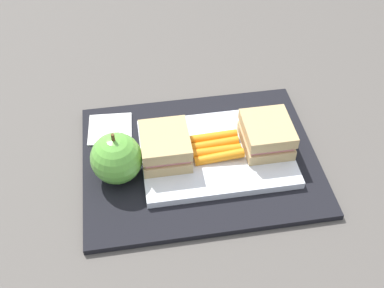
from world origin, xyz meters
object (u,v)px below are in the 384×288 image
object	(u,v)px
sandwich_half_left	(267,134)
paper_napkin	(110,129)
food_tray	(216,153)
carrot_sticks_bundle	(216,147)
sandwich_half_right	(165,146)
apple	(116,158)

from	to	relation	value
sandwich_half_left	paper_napkin	distance (m)	0.25
food_tray	sandwich_half_left	world-z (taller)	sandwich_half_left
food_tray	carrot_sticks_bundle	distance (m)	0.01
sandwich_half_right	carrot_sticks_bundle	bearing A→B (deg)	179.87
food_tray	carrot_sticks_bundle	bearing A→B (deg)	24.25
apple	paper_napkin	xyz separation A→B (m)	(0.01, -0.10, -0.04)
carrot_sticks_bundle	paper_napkin	bearing A→B (deg)	-27.88
carrot_sticks_bundle	sandwich_half_right	bearing A→B (deg)	-0.13
sandwich_half_left	apple	distance (m)	0.23
sandwich_half_right	carrot_sticks_bundle	world-z (taller)	sandwich_half_right
paper_napkin	carrot_sticks_bundle	bearing A→B (deg)	152.12
carrot_sticks_bundle	apple	bearing A→B (deg)	6.30
food_tray	apple	size ratio (longest dim) A/B	2.65
food_tray	carrot_sticks_bundle	size ratio (longest dim) A/B	2.94
food_tray	carrot_sticks_bundle	xyz separation A→B (m)	(0.00, 0.00, 0.01)
sandwich_half_left	apple	size ratio (longest dim) A/B	0.92
carrot_sticks_bundle	apple	xyz separation A→B (m)	(0.15, 0.02, 0.02)
food_tray	paper_napkin	size ratio (longest dim) A/B	3.29
food_tray	paper_napkin	distance (m)	0.18
food_tray	sandwich_half_right	bearing A→B (deg)	0.00
apple	sandwich_half_left	bearing A→B (deg)	-175.81
apple	paper_napkin	world-z (taller)	apple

